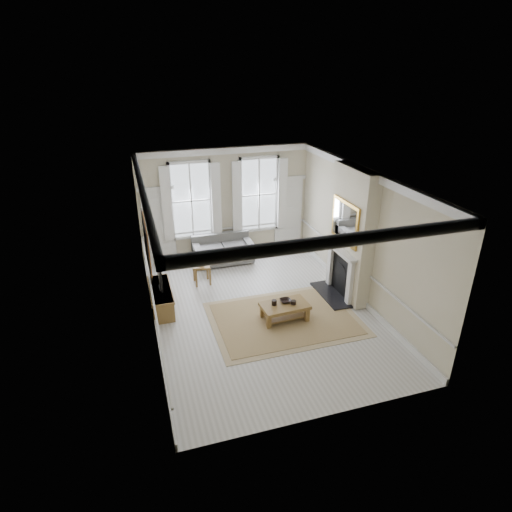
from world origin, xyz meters
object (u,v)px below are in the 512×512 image
object	(u,v)px
tv_stand	(161,298)
sofa	(222,251)
side_table	(202,268)
coffee_table	(285,307)

from	to	relation	value
tv_stand	sofa	bearing A→B (deg)	46.51
sofa	side_table	size ratio (longest dim) A/B	3.16
sofa	coffee_table	distance (m)	3.67
side_table	tv_stand	distance (m)	1.59
side_table	tv_stand	xyz separation A→B (m)	(-1.22, -1.00, -0.18)
coffee_table	tv_stand	distance (m)	3.10
sofa	coffee_table	xyz separation A→B (m)	(0.67, -3.61, -0.02)
sofa	tv_stand	bearing A→B (deg)	-133.49
sofa	side_table	distance (m)	1.48
sofa	tv_stand	distance (m)	3.03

